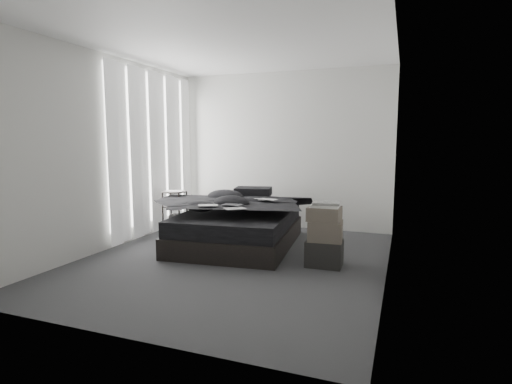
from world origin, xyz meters
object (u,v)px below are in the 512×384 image
(bed, at_px, (238,236))
(box_lower, at_px, (324,253))
(laptop, at_px, (264,195))
(side_stand, at_px, (175,213))

(bed, xyz_separation_m, box_lower, (1.32, -0.52, 0.02))
(laptop, xyz_separation_m, side_stand, (-1.55, 0.20, -0.38))
(bed, bearing_deg, laptop, 7.50)
(bed, height_order, side_stand, side_stand)
(laptop, height_order, side_stand, laptop)
(side_stand, distance_m, box_lower, 2.65)
(bed, distance_m, laptop, 0.69)
(laptop, distance_m, box_lower, 1.27)
(laptop, bearing_deg, box_lower, -19.61)
(laptop, height_order, box_lower, laptop)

